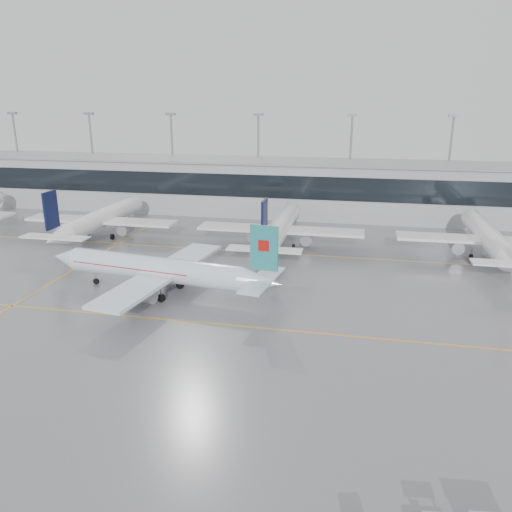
# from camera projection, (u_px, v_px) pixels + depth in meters

# --- Properties ---
(ground) EXTENTS (320.00, 320.00, 0.00)m
(ground) POSITION_uv_depth(u_px,v_px,m) (236.00, 326.00, 59.11)
(ground) COLOR slate
(ground) RESTS_ON ground
(taxi_line_main) EXTENTS (120.00, 0.25, 0.01)m
(taxi_line_main) POSITION_uv_depth(u_px,v_px,m) (236.00, 326.00, 59.10)
(taxi_line_main) COLOR gold
(taxi_line_main) RESTS_ON ground
(taxi_line_north) EXTENTS (120.00, 0.25, 0.01)m
(taxi_line_north) POSITION_uv_depth(u_px,v_px,m) (277.00, 253.00, 87.14)
(taxi_line_north) COLOR gold
(taxi_line_north) RESTS_ON ground
(taxi_line_cross) EXTENTS (0.25, 60.00, 0.01)m
(taxi_line_cross) POSITION_uv_depth(u_px,v_px,m) (74.00, 269.00, 78.91)
(taxi_line_cross) COLOR gold
(taxi_line_cross) RESTS_ON ground
(terminal) EXTENTS (180.00, 15.00, 12.00)m
(terminal) POSITION_uv_depth(u_px,v_px,m) (300.00, 189.00, 115.26)
(terminal) COLOR #A4A4A8
(terminal) RESTS_ON ground
(terminal_glass) EXTENTS (180.00, 0.20, 5.00)m
(terminal_glass) POSITION_uv_depth(u_px,v_px,m) (296.00, 188.00, 107.75)
(terminal_glass) COLOR black
(terminal_glass) RESTS_ON ground
(terminal_roof) EXTENTS (182.00, 16.00, 0.40)m
(terminal_roof) POSITION_uv_depth(u_px,v_px,m) (300.00, 162.00, 113.41)
(terminal_roof) COLOR gray
(terminal_roof) RESTS_ON ground
(light_masts) EXTENTS (156.40, 1.00, 22.60)m
(light_masts) POSITION_uv_depth(u_px,v_px,m) (303.00, 154.00, 118.67)
(light_masts) COLOR gray
(light_masts) RESTS_ON ground
(air_canada_jet) EXTENTS (35.28, 28.12, 10.94)m
(air_canada_jet) POSITION_uv_depth(u_px,v_px,m) (162.00, 270.00, 67.83)
(air_canada_jet) COLOR white
(air_canada_jet) RESTS_ON ground
(parked_jet_b) EXTENTS (29.64, 36.96, 11.72)m
(parked_jet_b) POSITION_uv_depth(u_px,v_px,m) (101.00, 219.00, 96.23)
(parked_jet_b) COLOR white
(parked_jet_b) RESTS_ON ground
(parked_jet_c) EXTENTS (29.64, 36.96, 11.72)m
(parked_jet_c) POSITION_uv_depth(u_px,v_px,m) (280.00, 228.00, 89.48)
(parked_jet_c) COLOR white
(parked_jet_c) RESTS_ON ground
(parked_jet_d) EXTENTS (29.64, 36.96, 11.72)m
(parked_jet_d) POSITION_uv_depth(u_px,v_px,m) (489.00, 238.00, 82.74)
(parked_jet_d) COLOR white
(parked_jet_d) RESTS_ON ground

